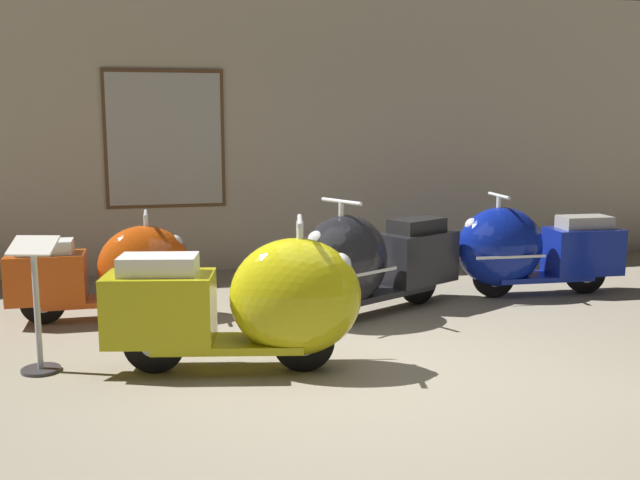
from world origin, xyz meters
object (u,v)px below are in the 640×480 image
object	(u,v)px
scooter_0	(115,271)
scooter_1	(254,302)
scooter_3	(526,250)
info_stanchion	(38,317)
scooter_2	(367,262)

from	to	relation	value
scooter_0	scooter_1	world-z (taller)	scooter_1
scooter_3	info_stanchion	size ratio (longest dim) A/B	1.78
scooter_2	scooter_3	size ratio (longest dim) A/B	1.05
scooter_3	info_stanchion	world-z (taller)	scooter_3
scooter_1	scooter_2	bearing A→B (deg)	57.02
scooter_0	scooter_3	bearing A→B (deg)	-0.36
scooter_0	scooter_1	bearing A→B (deg)	-58.35
scooter_0	scooter_2	world-z (taller)	scooter_2
scooter_0	scooter_1	distance (m)	1.97
scooter_2	scooter_3	xyz separation A→B (m)	(1.81, 0.39, -0.02)
scooter_3	info_stanchion	distance (m)	4.76
scooter_1	scooter_3	xyz separation A→B (m)	(3.04, 1.66, -0.03)
scooter_3	info_stanchion	xyz separation A→B (m)	(-4.57, -1.32, -0.08)
scooter_0	scooter_3	distance (m)	4.08
scooter_1	scooter_3	bearing A→B (deg)	39.72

